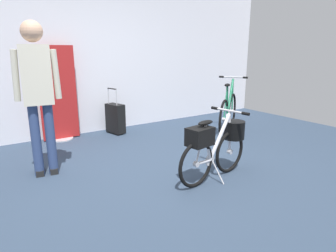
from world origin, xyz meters
The scene contains 7 objects.
ground_plane centered at (0.00, 0.00, 0.00)m, with size 8.10×8.10×0.00m, color #2D3D51.
back_wall centered at (0.00, 2.42, 1.34)m, with size 8.10×0.10×2.69m, color silver.
floor_banner_stand centered at (-0.65, 2.19, 0.69)m, with size 0.60×0.36×1.55m.
folding_bike_foreground centered at (0.44, -0.42, 0.43)m, with size 1.14×0.53×0.81m.
display_bike_left centered at (1.98, 0.92, 0.38)m, with size 1.23×0.85×1.01m.
visitor_near_wall centered at (-1.20, 0.81, 1.05)m, with size 0.53×0.31×1.79m.
rolling_suitcase centered at (0.26, 2.03, 0.28)m, with size 0.26×0.39×0.83m.
Camera 1 is at (-1.85, -2.81, 1.48)m, focal length 31.54 mm.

